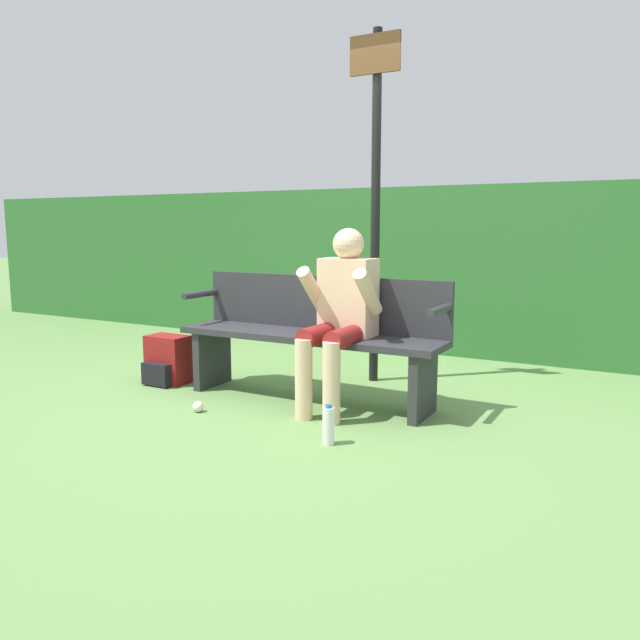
{
  "coord_description": "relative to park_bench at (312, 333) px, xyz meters",
  "views": [
    {
      "loc": [
        2.11,
        -3.67,
        1.21
      ],
      "look_at": [
        0.15,
        -0.1,
        0.59
      ],
      "focal_mm": 35.0,
      "sensor_mm": 36.0,
      "label": 1
    }
  ],
  "objects": [
    {
      "name": "signpost",
      "position": [
        0.16,
        0.68,
        1.04
      ],
      "size": [
        0.4,
        0.09,
        2.64
      ],
      "color": "black",
      "rests_on": "ground"
    },
    {
      "name": "parked_car",
      "position": [
        -5.84,
        10.93,
        0.14
      ],
      "size": [
        3.43,
        4.77,
        1.23
      ],
      "rotation": [
        0.0,
        0.0,
        1.18
      ],
      "color": "silver",
      "rests_on": "ground"
    },
    {
      "name": "person_seated",
      "position": [
        0.29,
        -0.13,
        0.2
      ],
      "size": [
        0.49,
        0.59,
        1.19
      ],
      "color": "beige",
      "rests_on": "ground"
    },
    {
      "name": "hedge_back",
      "position": [
        0.0,
        2.16,
        0.32
      ],
      "size": [
        12.0,
        0.57,
        1.57
      ],
      "color": "#2D662D",
      "rests_on": "ground"
    },
    {
      "name": "ground_plane",
      "position": [
        0.0,
        -0.06,
        -0.47
      ],
      "size": [
        40.0,
        40.0,
        0.0
      ],
      "primitive_type": "plane",
      "color": "#668E4C"
    },
    {
      "name": "backpack",
      "position": [
        -1.2,
        -0.16,
        -0.29
      ],
      "size": [
        0.32,
        0.28,
        0.37
      ],
      "color": "maroon",
      "rests_on": "ground"
    },
    {
      "name": "litter_crumple",
      "position": [
        -0.49,
        -0.65,
        -0.43
      ],
      "size": [
        0.07,
        0.07,
        0.07
      ],
      "color": "silver",
      "rests_on": "ground"
    },
    {
      "name": "water_bottle",
      "position": [
        0.54,
        -0.77,
        -0.36
      ],
      "size": [
        0.07,
        0.07,
        0.23
      ],
      "color": "white",
      "rests_on": "ground"
    },
    {
      "name": "park_bench",
      "position": [
        0.0,
        0.0,
        0.0
      ],
      "size": [
        1.92,
        0.43,
        0.86
      ],
      "color": "#2D2D33",
      "rests_on": "ground"
    }
  ]
}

